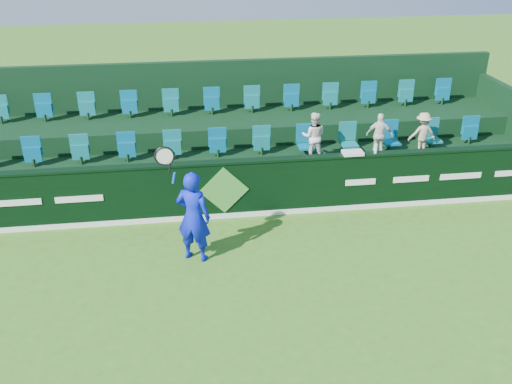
{
  "coord_description": "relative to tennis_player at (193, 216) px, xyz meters",
  "views": [
    {
      "loc": [
        -0.84,
        -7.36,
        6.18
      ],
      "look_at": [
        0.56,
        2.8,
        1.15
      ],
      "focal_mm": 40.0,
      "sensor_mm": 36.0,
      "label": 1
    }
  ],
  "objects": [
    {
      "name": "tennis_player",
      "position": [
        0.0,
        0.0,
        0.0
      ],
      "size": [
        1.09,
        0.69,
        2.48
      ],
      "color": "#0C1AD1",
      "rests_on": "ground"
    },
    {
      "name": "sponsor_hoarding",
      "position": [
        0.73,
        1.66,
        -0.27
      ],
      "size": [
        16.0,
        0.25,
        1.35
      ],
      "color": "black",
      "rests_on": "ground"
    },
    {
      "name": "ground",
      "position": [
        0.73,
        -2.33,
        -0.95
      ],
      "size": [
        60.0,
        60.0,
        0.0
      ],
      "primitive_type": "plane",
      "color": "#376E1A",
      "rests_on": "ground"
    },
    {
      "name": "stand_tier_front",
      "position": [
        0.73,
        2.77,
        -0.55
      ],
      "size": [
        16.0,
        2.0,
        0.8
      ],
      "primitive_type": "cube",
      "color": "black",
      "rests_on": "ground"
    },
    {
      "name": "seat_row_back",
      "position": [
        0.73,
        4.97,
        0.65
      ],
      "size": [
        13.5,
        0.5,
        0.6
      ],
      "primitive_type": "cube",
      "color": "#055E81",
      "rests_on": "stand_tier_back"
    },
    {
      "name": "spectator_middle",
      "position": [
        4.63,
        2.79,
        0.39
      ],
      "size": [
        0.68,
        0.45,
        1.08
      ],
      "primitive_type": "imported",
      "rotation": [
        0.0,
        0.0,
        2.82
      ],
      "color": "white",
      "rests_on": "stand_tier_front"
    },
    {
      "name": "stand_rear",
      "position": [
        0.73,
        5.11,
        0.27
      ],
      "size": [
        16.0,
        4.1,
        2.6
      ],
      "color": "black",
      "rests_on": "ground"
    },
    {
      "name": "seat_row_front",
      "position": [
        0.73,
        3.17,
        0.15
      ],
      "size": [
        13.5,
        0.5,
        0.6
      ],
      "primitive_type": "cube",
      "color": "#055E81",
      "rests_on": "stand_tier_front"
    },
    {
      "name": "stand_tier_back",
      "position": [
        0.73,
        4.67,
        -0.3
      ],
      "size": [
        16.0,
        1.8,
        1.3
      ],
      "primitive_type": "cube",
      "color": "black",
      "rests_on": "ground"
    },
    {
      "name": "drinks_bottle",
      "position": [
        4.15,
        1.67,
        0.51
      ],
      "size": [
        0.07,
        0.07,
        0.21
      ],
      "primitive_type": "cylinder",
      "color": "white",
      "rests_on": "sponsor_hoarding"
    },
    {
      "name": "spectator_left",
      "position": [
        2.99,
        2.79,
        0.44
      ],
      "size": [
        0.66,
        0.57,
        1.18
      ],
      "primitive_type": "imported",
      "rotation": [
        0.0,
        0.0,
        2.9
      ],
      "color": "white",
      "rests_on": "stand_tier_front"
    },
    {
      "name": "spectator_right",
      "position": [
        5.72,
        2.79,
        0.38
      ],
      "size": [
        0.69,
        0.4,
        1.05
      ],
      "primitive_type": "imported",
      "rotation": [
        0.0,
        0.0,
        3.13
      ],
      "color": "tan",
      "rests_on": "stand_tier_front"
    },
    {
      "name": "towel",
      "position": [
        3.62,
        1.67,
        0.44
      ],
      "size": [
        0.45,
        0.3,
        0.07
      ],
      "primitive_type": "cube",
      "color": "silver",
      "rests_on": "sponsor_hoarding"
    }
  ]
}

